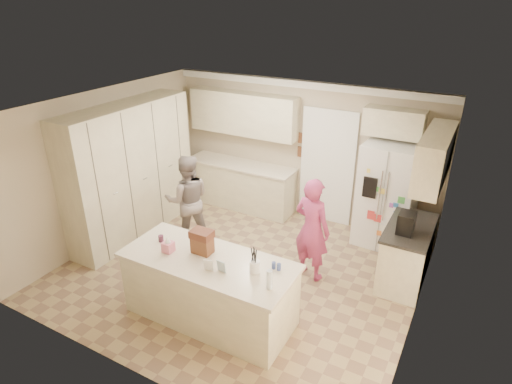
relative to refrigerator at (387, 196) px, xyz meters
The scene contains 41 objects.
floor 2.75m from the refrigerator, 131.99° to the right, with size 5.20×4.60×0.02m, color #9E885E.
ceiling 3.11m from the refrigerator, 131.99° to the right, with size 5.20×4.60×0.02m, color white.
wall_back 1.82m from the refrigerator, 167.74° to the left, with size 5.20×0.02×2.60m, color #BBAA8E.
wall_front 4.60m from the refrigerator, 112.29° to the right, with size 5.20×0.02×2.60m, color #BBAA8E.
wall_left 4.78m from the refrigerator, 156.05° to the right, with size 0.02×4.60×2.60m, color #BBAA8E.
wall_right 2.16m from the refrigerator, 65.73° to the right, with size 0.02×4.60×2.60m, color #BBAA8E.
crown_back 2.41m from the refrigerator, 169.32° to the left, with size 5.20×0.08×0.12m, color white.
pantry_bank 4.40m from the refrigerator, 156.79° to the right, with size 0.60×2.60×2.35m, color beige.
back_base_cab 2.93m from the refrigerator, behind, with size 2.20×0.60×0.88m, color beige.
back_countertop 2.89m from the refrigerator, behind, with size 2.24×0.63×0.04m, color beige.
back_upper_cab 3.06m from the refrigerator, behind, with size 2.20×0.35×0.80m, color beige.
doorway_opening 1.25m from the refrigerator, 163.69° to the left, with size 0.90×0.06×2.10m, color black.
doorway_casing 1.24m from the refrigerator, 165.25° to the left, with size 1.02×0.03×2.22m, color white.
wall_frame_upper 1.87m from the refrigerator, 168.88° to the left, with size 0.15×0.02×0.20m, color brown.
wall_frame_lower 1.79m from the refrigerator, 168.88° to the left, with size 0.15×0.02×0.20m, color brown.
refrigerator is the anchor object (origin of this frame).
fridge_seam 0.35m from the refrigerator, 90.00° to the right, with size 0.01×0.02×1.78m, color gray.
fridge_dispenser 0.49m from the refrigerator, 121.08° to the right, with size 0.22×0.03×0.35m, color black.
fridge_handle_l 0.40m from the refrigerator, 97.70° to the right, with size 0.02×0.02×0.85m, color silver.
fridge_handle_r 0.40m from the refrigerator, 82.30° to the right, with size 0.02×0.02×0.85m, color silver.
over_fridge_cab 1.22m from the refrigerator, 114.76° to the left, with size 0.95×0.35×0.45m, color beige.
right_base_cab 1.18m from the refrigerator, 58.96° to the right, with size 0.60×1.20×0.88m, color beige.
right_countertop 1.08m from the refrigerator, 59.41° to the right, with size 0.63×1.24×0.04m, color #2D2B28.
right_upper_cab 1.45m from the refrigerator, 46.86° to the right, with size 0.35×1.50×0.70m, color beige.
coffee_maker 1.25m from the refrigerator, 65.70° to the right, with size 0.22×0.28×0.30m, color black.
island_base 3.43m from the refrigerator, 116.91° to the right, with size 2.20×0.90×0.88m, color beige.
island_top 3.40m from the refrigerator, 116.91° to the right, with size 2.28×0.96×0.05m, color beige.
utensil_crock 3.11m from the refrigerator, 106.60° to the right, with size 0.13×0.13×0.15m, color white.
tissue_box 3.77m from the refrigerator, 123.70° to the right, with size 0.13×0.13×0.14m, color pink.
tissue_plume 3.77m from the refrigerator, 123.70° to the right, with size 0.08×0.08×0.08m, color white.
dollhouse_body 3.39m from the refrigerator, 119.94° to the right, with size 0.26×0.18×0.22m, color brown.
dollhouse_roof 3.40m from the refrigerator, 119.94° to the right, with size 0.28×0.20×0.10m, color #592D1E.
jam_jar 3.79m from the refrigerator, 128.11° to the right, with size 0.07×0.07×0.09m, color #59263F.
greeting_card_a 3.52m from the refrigerator, 113.26° to the right, with size 0.12×0.01×0.16m, color white.
greeting_card_b 3.42m from the refrigerator, 111.27° to the right, with size 0.12×0.01×0.16m, color silver.
water_bottle 3.24m from the refrigerator, 100.49° to the right, with size 0.07×0.07×0.24m, color silver.
shaker_salt 2.90m from the refrigerator, 104.34° to the right, with size 0.05×0.05×0.09m, color #374B92.
shaker_pepper 2.89m from the refrigerator, 103.00° to the right, with size 0.05×0.05×0.09m, color #374B92.
teen_boy 3.36m from the refrigerator, 152.28° to the right, with size 0.77×0.60×1.59m, color gray.
teen_girl 1.68m from the refrigerator, 116.06° to the right, with size 0.59×0.39×1.62m, color #B43586.
fridge_magnets 0.36m from the refrigerator, 90.00° to the right, with size 0.76×0.02×1.44m, color tan, non-canonical shape.
Camera 1 is at (2.92, -4.79, 3.97)m, focal length 30.00 mm.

